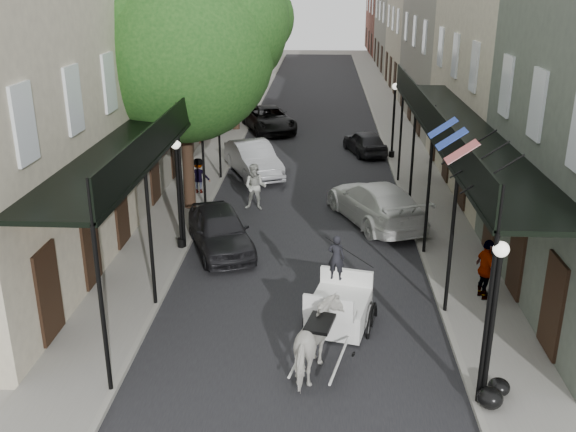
# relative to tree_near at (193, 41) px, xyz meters

# --- Properties ---
(ground) EXTENTS (140.00, 140.00, 0.00)m
(ground) POSITION_rel_tree_near_xyz_m (4.20, -10.18, -6.49)
(ground) COLOR gray
(ground) RESTS_ON ground
(road) EXTENTS (8.00, 90.00, 0.01)m
(road) POSITION_rel_tree_near_xyz_m (4.20, 9.82, -6.48)
(road) COLOR black
(road) RESTS_ON ground
(sidewalk_left) EXTENTS (2.20, 90.00, 0.12)m
(sidewalk_left) POSITION_rel_tree_near_xyz_m (-0.80, 9.82, -6.43)
(sidewalk_left) COLOR gray
(sidewalk_left) RESTS_ON ground
(sidewalk_right) EXTENTS (2.20, 90.00, 0.12)m
(sidewalk_right) POSITION_rel_tree_near_xyz_m (9.20, 9.82, -6.43)
(sidewalk_right) COLOR gray
(sidewalk_right) RESTS_ON ground
(building_row_left) EXTENTS (5.00, 80.00, 10.50)m
(building_row_left) POSITION_rel_tree_near_xyz_m (-4.40, 19.82, -1.24)
(building_row_left) COLOR beige
(building_row_left) RESTS_ON ground
(building_row_right) EXTENTS (5.00, 80.00, 10.50)m
(building_row_right) POSITION_rel_tree_near_xyz_m (12.80, 19.82, -1.24)
(building_row_right) COLOR gray
(building_row_right) RESTS_ON ground
(gallery_left) EXTENTS (2.20, 18.05, 4.88)m
(gallery_left) POSITION_rel_tree_near_xyz_m (-0.59, -3.20, -2.44)
(gallery_left) COLOR black
(gallery_left) RESTS_ON sidewalk_left
(gallery_right) EXTENTS (2.20, 18.05, 4.88)m
(gallery_right) POSITION_rel_tree_near_xyz_m (8.99, -3.20, -2.44)
(gallery_right) COLOR black
(gallery_right) RESTS_ON sidewalk_right
(tree_near) EXTENTS (7.31, 6.80, 9.63)m
(tree_near) POSITION_rel_tree_near_xyz_m (0.00, 0.00, 0.00)
(tree_near) COLOR #382619
(tree_near) RESTS_ON sidewalk_left
(tree_far) EXTENTS (6.45, 6.00, 8.61)m
(tree_far) POSITION_rel_tree_near_xyz_m (-0.05, 14.00, -0.65)
(tree_far) COLOR #382619
(tree_far) RESTS_ON sidewalk_left
(lamppost_right_near) EXTENTS (0.32, 0.32, 3.71)m
(lamppost_right_near) POSITION_rel_tree_near_xyz_m (8.30, -12.18, -4.44)
(lamppost_right_near) COLOR black
(lamppost_right_near) RESTS_ON sidewalk_right
(lamppost_left) EXTENTS (0.32, 0.32, 3.71)m
(lamppost_left) POSITION_rel_tree_near_xyz_m (0.10, -4.18, -4.44)
(lamppost_left) COLOR black
(lamppost_left) RESTS_ON sidewalk_left
(lamppost_right_far) EXTENTS (0.32, 0.32, 3.71)m
(lamppost_right_far) POSITION_rel_tree_near_xyz_m (8.30, 7.82, -4.44)
(lamppost_right_far) COLOR black
(lamppost_right_far) RESTS_ON sidewalk_right
(horse) EXTENTS (1.36, 2.17, 1.70)m
(horse) POSITION_rel_tree_near_xyz_m (4.76, -11.18, -5.64)
(horse) COLOR silver
(horse) RESTS_ON ground
(carriage) EXTENTS (2.09, 2.76, 2.84)m
(carriage) POSITION_rel_tree_near_xyz_m (5.38, -8.61, -5.39)
(carriage) COLOR black
(carriage) RESTS_ON ground
(pedestrian_walking) EXTENTS (0.97, 0.79, 1.85)m
(pedestrian_walking) POSITION_rel_tree_near_xyz_m (2.18, 0.01, -5.56)
(pedestrian_walking) COLOR #A8A9A0
(pedestrian_walking) RESTS_ON ground
(pedestrian_sidewalk_left) EXTENTS (0.99, 0.60, 1.49)m
(pedestrian_sidewalk_left) POSITION_rel_tree_near_xyz_m (-0.37, 1.61, -5.63)
(pedestrian_sidewalk_left) COLOR gray
(pedestrian_sidewalk_left) RESTS_ON sidewalk_left
(pedestrian_sidewalk_right) EXTENTS (0.66, 1.11, 1.77)m
(pedestrian_sidewalk_right) POSITION_rel_tree_near_xyz_m (9.41, -7.37, -5.48)
(pedestrian_sidewalk_right) COLOR gray
(pedestrian_sidewalk_right) RESTS_ON sidewalk_right
(car_left_near) EXTENTS (3.11, 4.64, 1.47)m
(car_left_near) POSITION_rel_tree_near_xyz_m (1.41, -4.12, -5.75)
(car_left_near) COLOR black
(car_left_near) RESTS_ON ground
(car_left_mid) EXTENTS (3.30, 4.91, 1.53)m
(car_left_mid) POSITION_rel_tree_near_xyz_m (1.60, 4.72, -5.72)
(car_left_mid) COLOR #ABABB0
(car_left_mid) RESTS_ON ground
(car_left_far) EXTENTS (3.98, 5.71, 1.45)m
(car_left_far) POSITION_rel_tree_near_xyz_m (1.59, 13.82, -5.76)
(car_left_far) COLOR black
(car_left_far) RESTS_ON ground
(car_right_near) EXTENTS (4.00, 5.76, 1.55)m
(car_right_near) POSITION_rel_tree_near_xyz_m (6.80, -1.18, -5.71)
(car_right_near) COLOR silver
(car_right_near) RESTS_ON ground
(car_right_far) EXTENTS (2.43, 3.91, 1.24)m
(car_right_far) POSITION_rel_tree_near_xyz_m (6.99, 8.82, -5.87)
(car_right_far) COLOR black
(car_right_far) RESTS_ON ground
(trash_bags) EXTENTS (0.81, 0.96, 0.46)m
(trash_bags) POSITION_rel_tree_near_xyz_m (8.51, -12.20, -6.15)
(trash_bags) COLOR black
(trash_bags) RESTS_ON sidewalk_right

